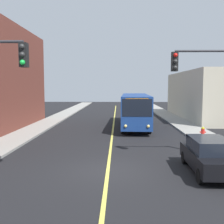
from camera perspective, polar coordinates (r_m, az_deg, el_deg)
The scene contains 8 objects.
ground_plane at distance 13.31m, azimuth -0.87°, elevation -12.12°, with size 120.00×120.00×0.00m, color black.
sidewalk_left at distance 24.29m, azimuth -17.34°, elevation -4.22°, with size 2.50×90.00×0.15m, color gray.
sidewalk_right at distance 24.00m, azimuth 17.70°, elevation -4.34°, with size 2.50×90.00×0.15m, color gray.
lane_stripe_center at distance 27.98m, azimuth 0.29°, elevation -2.89°, with size 0.16×60.00×0.01m, color #D8CC4C.
city_bus at distance 27.41m, azimuth 4.88°, elevation 0.73°, with size 3.02×12.23×3.20m.
parked_car_black at distance 13.50m, azimuth 19.72°, elevation -8.48°, with size 1.90×4.44×1.62m.
traffic_signal_right_corner at distance 15.35m, azimuth 20.13°, elevation 6.17°, with size 3.75×0.48×6.00m.
fire_hydrant at distance 21.60m, azimuth 18.47°, elevation -4.05°, with size 0.44×0.26×0.84m.
Camera 1 is at (0.48, -12.70, 3.98)m, focal length 43.69 mm.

